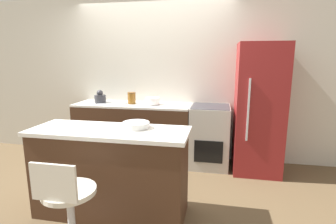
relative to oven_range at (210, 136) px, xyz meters
The scene contains 11 objects.
ground_plane 1.09m from the oven_range, 161.31° to the right, with size 14.00×14.00×0.00m, color brown.
wall_back 1.30m from the oven_range, 160.60° to the left, with size 8.00×0.06×2.60m.
back_counter 1.21m from the oven_range, behind, with size 1.83×0.60×0.93m.
kitchen_island 1.77m from the oven_range, 122.81° to the right, with size 1.62×0.59×0.92m.
oven_range is the anchor object (origin of this frame).
refrigerator 0.82m from the oven_range, ahead, with size 0.65×0.71×1.84m.
stool_chair 2.40m from the oven_range, 115.30° to the right, with size 0.43×0.43×0.89m.
kettle 1.84m from the oven_range, behind, with size 0.18×0.18×0.20m.
mixing_bowl 1.03m from the oven_range, behind, with size 0.22×0.22×0.10m.
canister_jar 1.34m from the oven_range, behind, with size 0.13×0.13×0.18m.
fruit_bowl 1.63m from the oven_range, 116.97° to the right, with size 0.28×0.28×0.06m.
Camera 1 is at (1.06, -3.56, 1.62)m, focal length 28.00 mm.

